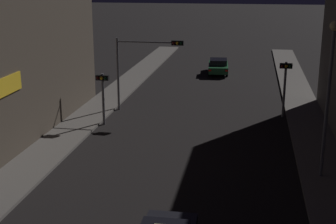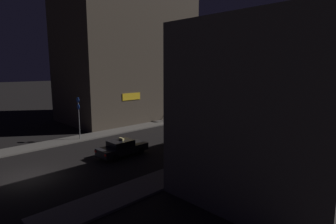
{
  "view_description": "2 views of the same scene",
  "coord_description": "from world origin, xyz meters",
  "px_view_note": "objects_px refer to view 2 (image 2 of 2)",
  "views": [
    {
      "loc": [
        3.37,
        -5.86,
        9.22
      ],
      "look_at": [
        -0.68,
        17.51,
        2.41
      ],
      "focal_mm": 51.79,
      "sensor_mm": 36.0,
      "label": 1
    },
    {
      "loc": [
        19.8,
        -5.39,
        7.56
      ],
      "look_at": [
        -0.19,
        14.18,
        3.01
      ],
      "focal_mm": 28.69,
      "sensor_mm": 36.0,
      "label": 2
    }
  ],
  "objects_px": {
    "traffic_light_left_kerb": "(182,106)",
    "sign_pole_left": "(79,114)",
    "taxi": "(122,148)",
    "far_car": "(276,109)",
    "traffic_light_overhead": "(208,95)",
    "traffic_light_right_kerb": "(271,110)",
    "street_lamp_near_block": "(236,101)"
  },
  "relations": [
    {
      "from": "taxi",
      "to": "far_car",
      "type": "height_order",
      "value": "taxi"
    },
    {
      "from": "traffic_light_left_kerb",
      "to": "far_car",
      "type": "bearing_deg",
      "value": 71.21
    },
    {
      "from": "traffic_light_overhead",
      "to": "taxi",
      "type": "bearing_deg",
      "value": -75.59
    },
    {
      "from": "traffic_light_overhead",
      "to": "traffic_light_left_kerb",
      "type": "relative_size",
      "value": 1.54
    },
    {
      "from": "traffic_light_left_kerb",
      "to": "traffic_light_right_kerb",
      "type": "xyz_separation_m",
      "value": [
        11.24,
        3.66,
        0.27
      ]
    },
    {
      "from": "traffic_light_right_kerb",
      "to": "sign_pole_left",
      "type": "bearing_deg",
      "value": -123.39
    },
    {
      "from": "taxi",
      "to": "traffic_light_right_kerb",
      "type": "distance_m",
      "value": 19.08
    },
    {
      "from": "far_car",
      "to": "street_lamp_near_block",
      "type": "distance_m",
      "value": 24.97
    },
    {
      "from": "taxi",
      "to": "far_car",
      "type": "relative_size",
      "value": 0.98
    },
    {
      "from": "traffic_light_overhead",
      "to": "traffic_light_left_kerb",
      "type": "distance_m",
      "value": 4.18
    },
    {
      "from": "sign_pole_left",
      "to": "street_lamp_near_block",
      "type": "relative_size",
      "value": 0.62
    },
    {
      "from": "taxi",
      "to": "street_lamp_near_block",
      "type": "distance_m",
      "value": 10.99
    },
    {
      "from": "traffic_light_overhead",
      "to": "street_lamp_near_block",
      "type": "height_order",
      "value": "street_lamp_near_block"
    },
    {
      "from": "taxi",
      "to": "traffic_light_overhead",
      "type": "xyz_separation_m",
      "value": [
        -4.69,
        18.26,
        2.95
      ]
    },
    {
      "from": "sign_pole_left",
      "to": "street_lamp_near_block",
      "type": "height_order",
      "value": "street_lamp_near_block"
    },
    {
      "from": "traffic_light_overhead",
      "to": "traffic_light_left_kerb",
      "type": "xyz_separation_m",
      "value": [
        -1.81,
        -3.53,
        -1.31
      ]
    },
    {
      "from": "traffic_light_right_kerb",
      "to": "sign_pole_left",
      "type": "xyz_separation_m",
      "value": [
        -12.26,
        -18.59,
        0.19
      ]
    },
    {
      "from": "sign_pole_left",
      "to": "far_car",
      "type": "bearing_deg",
      "value": 77.88
    },
    {
      "from": "traffic_light_left_kerb",
      "to": "street_lamp_near_block",
      "type": "bearing_deg",
      "value": -26.95
    },
    {
      "from": "traffic_light_left_kerb",
      "to": "sign_pole_left",
      "type": "relative_size",
      "value": 0.74
    },
    {
      "from": "taxi",
      "to": "far_car",
      "type": "xyz_separation_m",
      "value": [
        -0.56,
        32.19,
        -0.0
      ]
    },
    {
      "from": "sign_pole_left",
      "to": "street_lamp_near_block",
      "type": "distance_m",
      "value": 16.07
    },
    {
      "from": "street_lamp_near_block",
      "to": "sign_pole_left",
      "type": "bearing_deg",
      "value": -147.41
    },
    {
      "from": "traffic_light_left_kerb",
      "to": "sign_pole_left",
      "type": "height_order",
      "value": "sign_pole_left"
    },
    {
      "from": "far_car",
      "to": "traffic_light_right_kerb",
      "type": "bearing_deg",
      "value": -68.99
    },
    {
      "from": "traffic_light_overhead",
      "to": "sign_pole_left",
      "type": "bearing_deg",
      "value": -98.7
    },
    {
      "from": "sign_pole_left",
      "to": "traffic_light_left_kerb",
      "type": "bearing_deg",
      "value": 86.12
    },
    {
      "from": "traffic_light_right_kerb",
      "to": "sign_pole_left",
      "type": "relative_size",
      "value": 0.83
    },
    {
      "from": "traffic_light_right_kerb",
      "to": "traffic_light_left_kerb",
      "type": "bearing_deg",
      "value": -161.97
    },
    {
      "from": "traffic_light_left_kerb",
      "to": "street_lamp_near_block",
      "type": "xyz_separation_m",
      "value": [
        12.45,
        -6.33,
        2.24
      ]
    },
    {
      "from": "traffic_light_overhead",
      "to": "traffic_light_left_kerb",
      "type": "bearing_deg",
      "value": -117.17
    },
    {
      "from": "traffic_light_overhead",
      "to": "traffic_light_right_kerb",
      "type": "height_order",
      "value": "traffic_light_overhead"
    }
  ]
}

